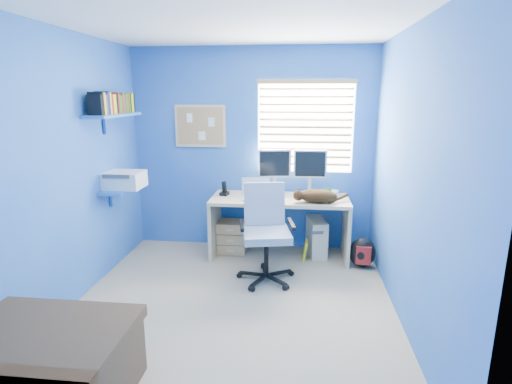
# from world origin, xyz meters

# --- Properties ---
(floor) EXTENTS (3.00, 3.20, 0.00)m
(floor) POSITION_xyz_m (0.00, 0.00, 0.00)
(floor) COLOR tan
(floor) RESTS_ON ground
(ceiling) EXTENTS (3.00, 3.20, 0.00)m
(ceiling) POSITION_xyz_m (0.00, 0.00, 2.50)
(ceiling) COLOR white
(ceiling) RESTS_ON wall_back
(wall_back) EXTENTS (3.00, 0.01, 2.50)m
(wall_back) POSITION_xyz_m (0.00, 1.60, 1.25)
(wall_back) COLOR blue
(wall_back) RESTS_ON ground
(wall_front) EXTENTS (3.00, 0.01, 2.50)m
(wall_front) POSITION_xyz_m (0.00, -1.60, 1.25)
(wall_front) COLOR blue
(wall_front) RESTS_ON ground
(wall_left) EXTENTS (0.01, 3.20, 2.50)m
(wall_left) POSITION_xyz_m (-1.50, 0.00, 1.25)
(wall_left) COLOR blue
(wall_left) RESTS_ON ground
(wall_right) EXTENTS (0.01, 3.20, 2.50)m
(wall_right) POSITION_xyz_m (1.50, 0.00, 1.25)
(wall_right) COLOR blue
(wall_right) RESTS_ON ground
(desk) EXTENTS (1.63, 0.65, 0.74)m
(desk) POSITION_xyz_m (0.37, 1.26, 0.37)
(desk) COLOR tan
(desk) RESTS_ON floor
(laptop) EXTENTS (0.36, 0.30, 0.22)m
(laptop) POSITION_xyz_m (0.09, 1.18, 0.85)
(laptop) COLOR silver
(laptop) RESTS_ON desk
(monitor_left) EXTENTS (0.41, 0.18, 0.54)m
(monitor_left) POSITION_xyz_m (0.29, 1.51, 1.01)
(monitor_left) COLOR silver
(monitor_left) RESTS_ON desk
(monitor_right) EXTENTS (0.40, 0.13, 0.54)m
(monitor_right) POSITION_xyz_m (0.72, 1.52, 1.01)
(monitor_right) COLOR silver
(monitor_right) RESTS_ON desk
(phone) EXTENTS (0.11, 0.13, 0.17)m
(phone) POSITION_xyz_m (-0.31, 1.30, 0.82)
(phone) COLOR black
(phone) RESTS_ON desk
(mug) EXTENTS (0.10, 0.09, 0.10)m
(mug) POSITION_xyz_m (0.93, 1.32, 0.79)
(mug) COLOR #18801B
(mug) RESTS_ON desk
(cd_spindle) EXTENTS (0.13, 0.13, 0.07)m
(cd_spindle) POSITION_xyz_m (1.00, 1.40, 0.78)
(cd_spindle) COLOR silver
(cd_spindle) RESTS_ON desk
(cat) EXTENTS (0.46, 0.30, 0.15)m
(cat) POSITION_xyz_m (0.81, 1.08, 0.82)
(cat) COLOR black
(cat) RESTS_ON desk
(tower_pc) EXTENTS (0.26, 0.47, 0.45)m
(tower_pc) POSITION_xyz_m (0.82, 1.37, 0.23)
(tower_pc) COLOR beige
(tower_pc) RESTS_ON floor
(drawer_boxes) EXTENTS (0.35, 0.28, 0.41)m
(drawer_boxes) POSITION_xyz_m (-0.22, 1.32, 0.20)
(drawer_boxes) COLOR tan
(drawer_boxes) RESTS_ON floor
(yellow_book) EXTENTS (0.03, 0.17, 0.24)m
(yellow_book) POSITION_xyz_m (0.68, 1.17, 0.12)
(yellow_book) COLOR yellow
(yellow_book) RESTS_ON floor
(backpack) EXTENTS (0.33, 0.27, 0.35)m
(backpack) POSITION_xyz_m (1.33, 1.04, 0.17)
(backpack) COLOR black
(backpack) RESTS_ON floor
(bed_corner) EXTENTS (1.04, 0.74, 0.50)m
(bed_corner) POSITION_xyz_m (-0.99, -1.30, 0.25)
(bed_corner) COLOR #473523
(bed_corner) RESTS_ON floor
(office_chair) EXTENTS (0.69, 0.69, 1.01)m
(office_chair) POSITION_xyz_m (0.26, 0.63, 0.38)
(office_chair) COLOR black
(office_chair) RESTS_ON floor
(window_blinds) EXTENTS (1.15, 0.05, 1.10)m
(window_blinds) POSITION_xyz_m (0.65, 1.57, 1.55)
(window_blinds) COLOR white
(window_blinds) RESTS_ON ground
(corkboard) EXTENTS (0.64, 0.02, 0.52)m
(corkboard) POSITION_xyz_m (-0.65, 1.58, 1.55)
(corkboard) COLOR tan
(corkboard) RESTS_ON ground
(wall_shelves) EXTENTS (0.42, 0.90, 1.05)m
(wall_shelves) POSITION_xyz_m (-1.35, 0.75, 1.43)
(wall_shelves) COLOR blue
(wall_shelves) RESTS_ON ground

